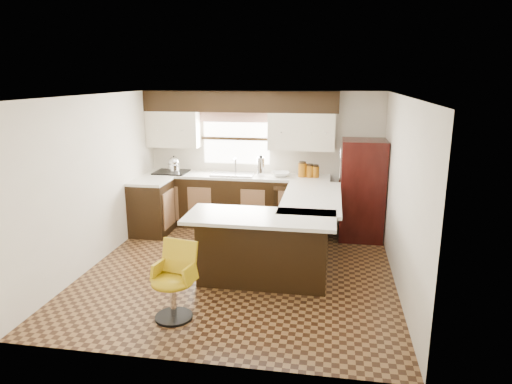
% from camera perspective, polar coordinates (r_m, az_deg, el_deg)
% --- Properties ---
extents(floor, '(4.40, 4.40, 0.00)m').
position_cam_1_polar(floor, '(6.53, -1.98, -9.61)').
color(floor, '#49301A').
rests_on(floor, ground).
extents(ceiling, '(4.40, 4.40, 0.00)m').
position_cam_1_polar(ceiling, '(5.98, -2.18, 11.94)').
color(ceiling, silver).
rests_on(ceiling, wall_back).
extents(wall_back, '(4.40, 0.00, 4.40)m').
position_cam_1_polar(wall_back, '(8.26, 0.99, 4.22)').
color(wall_back, beige).
rests_on(wall_back, floor).
extents(wall_front, '(4.40, 0.00, 4.40)m').
position_cam_1_polar(wall_front, '(4.10, -8.28, -6.47)').
color(wall_front, beige).
rests_on(wall_front, floor).
extents(wall_left, '(0.00, 4.40, 4.40)m').
position_cam_1_polar(wall_left, '(6.87, -19.50, 1.33)').
color(wall_left, beige).
rests_on(wall_left, floor).
extents(wall_right, '(0.00, 4.40, 4.40)m').
position_cam_1_polar(wall_right, '(6.09, 17.68, -0.12)').
color(wall_right, beige).
rests_on(wall_right, floor).
extents(base_cab_back, '(3.30, 0.60, 0.90)m').
position_cam_1_polar(base_cab_back, '(8.22, -2.45, -1.20)').
color(base_cab_back, black).
rests_on(base_cab_back, floor).
extents(base_cab_left, '(0.60, 0.70, 0.90)m').
position_cam_1_polar(base_cab_left, '(8.01, -12.91, -1.97)').
color(base_cab_left, black).
rests_on(base_cab_left, floor).
extents(counter_back, '(3.30, 0.60, 0.04)m').
position_cam_1_polar(counter_back, '(8.11, -2.48, 2.02)').
color(counter_back, silver).
rests_on(counter_back, base_cab_back).
extents(counter_left, '(0.60, 0.70, 0.04)m').
position_cam_1_polar(counter_left, '(7.90, -13.10, 1.32)').
color(counter_left, silver).
rests_on(counter_left, base_cab_left).
extents(soffit, '(3.40, 0.35, 0.36)m').
position_cam_1_polar(soffit, '(8.05, -2.04, 11.26)').
color(soffit, black).
rests_on(soffit, wall_back).
extents(upper_cab_left, '(0.94, 0.35, 0.64)m').
position_cam_1_polar(upper_cab_left, '(8.42, -10.25, 7.76)').
color(upper_cab_left, beige).
rests_on(upper_cab_left, wall_back).
extents(upper_cab_right, '(1.14, 0.35, 0.64)m').
position_cam_1_polar(upper_cab_right, '(7.94, 5.71, 7.54)').
color(upper_cab_right, beige).
rests_on(upper_cab_right, wall_back).
extents(window_pane, '(1.20, 0.02, 0.90)m').
position_cam_1_polar(window_pane, '(8.28, -2.47, 6.68)').
color(window_pane, white).
rests_on(window_pane, wall_back).
extents(valance, '(1.30, 0.06, 0.18)m').
position_cam_1_polar(valance, '(8.20, -2.55, 9.35)').
color(valance, '#D19B93').
rests_on(valance, wall_back).
extents(sink, '(0.75, 0.45, 0.03)m').
position_cam_1_polar(sink, '(8.09, -2.86, 2.26)').
color(sink, '#B2B2B7').
rests_on(sink, counter_back).
extents(dishwasher, '(0.58, 0.03, 0.78)m').
position_cam_1_polar(dishwasher, '(7.81, 4.32, -2.22)').
color(dishwasher, black).
rests_on(dishwasher, floor).
extents(cooktop, '(0.58, 0.50, 0.02)m').
position_cam_1_polar(cooktop, '(8.41, -10.55, 2.47)').
color(cooktop, black).
rests_on(cooktop, counter_back).
extents(peninsula_long, '(0.60, 1.95, 0.90)m').
position_cam_1_polar(peninsula_long, '(6.84, 6.47, -4.51)').
color(peninsula_long, black).
rests_on(peninsula_long, floor).
extents(peninsula_return, '(1.65, 0.60, 0.90)m').
position_cam_1_polar(peninsula_return, '(5.98, 0.86, -7.25)').
color(peninsula_return, black).
rests_on(peninsula_return, floor).
extents(counter_pen_long, '(0.84, 1.95, 0.04)m').
position_cam_1_polar(counter_pen_long, '(6.70, 7.01, -0.71)').
color(counter_pen_long, silver).
rests_on(counter_pen_long, peninsula_long).
extents(counter_pen_return, '(1.89, 0.84, 0.04)m').
position_cam_1_polar(counter_pen_return, '(5.74, 0.55, -3.17)').
color(counter_pen_return, silver).
rests_on(counter_pen_return, peninsula_return).
extents(refrigerator, '(0.71, 0.68, 1.66)m').
position_cam_1_polar(refrigerator, '(7.70, 13.12, 0.26)').
color(refrigerator, black).
rests_on(refrigerator, floor).
extents(bar_chair, '(0.55, 0.55, 0.87)m').
position_cam_1_polar(bar_chair, '(5.21, -10.43, -11.06)').
color(bar_chair, '#B8960F').
rests_on(bar_chair, floor).
extents(kettle, '(0.21, 0.21, 0.28)m').
position_cam_1_polar(kettle, '(8.36, -10.21, 3.50)').
color(kettle, silver).
rests_on(kettle, cooktop).
extents(percolator, '(0.13, 0.13, 0.32)m').
position_cam_1_polar(percolator, '(7.99, 0.59, 3.20)').
color(percolator, silver).
rests_on(percolator, counter_back).
extents(mixing_bowl, '(0.35, 0.35, 0.08)m').
position_cam_1_polar(mixing_bowl, '(7.97, 3.07, 2.24)').
color(mixing_bowl, white).
rests_on(mixing_bowl, counter_back).
extents(canister_large, '(0.14, 0.14, 0.24)m').
position_cam_1_polar(canister_large, '(7.94, 5.80, 2.74)').
color(canister_large, '#8B4F0B').
rests_on(canister_large, counter_back).
extents(canister_med, '(0.14, 0.14, 0.20)m').
position_cam_1_polar(canister_med, '(7.94, 6.72, 2.57)').
color(canister_med, '#8B4F0B').
rests_on(canister_med, counter_back).
extents(canister_small, '(0.12, 0.12, 0.19)m').
position_cam_1_polar(canister_small, '(7.94, 7.44, 2.50)').
color(canister_small, '#8B4F0B').
rests_on(canister_small, counter_back).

